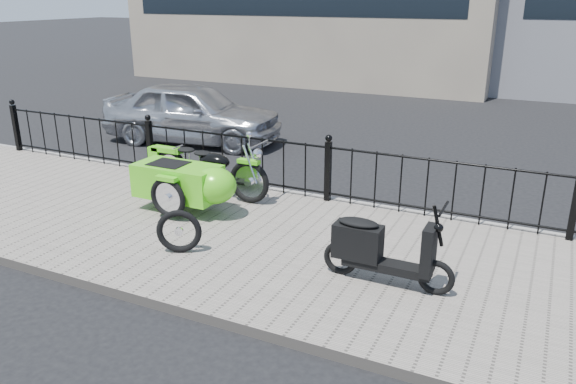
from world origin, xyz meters
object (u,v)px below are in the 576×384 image
at_px(motorcycle_sidecar, 193,180).
at_px(spare_tire, 179,231).
at_px(scooter, 378,250).
at_px(sedan_car, 192,113).

height_order(motorcycle_sidecar, spare_tire, motorcycle_sidecar).
relative_size(motorcycle_sidecar, spare_tire, 3.95).
distance_m(scooter, sedan_car, 7.60).
bearing_deg(motorcycle_sidecar, spare_tire, -62.12).
distance_m(motorcycle_sidecar, scooter, 3.36).
height_order(scooter, sedan_car, sedan_car).
relative_size(spare_tire, sedan_car, 0.14).
relative_size(scooter, sedan_car, 0.38).
xyz_separation_m(scooter, spare_tire, (-2.49, -0.35, -0.11)).
relative_size(motorcycle_sidecar, sedan_car, 0.56).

